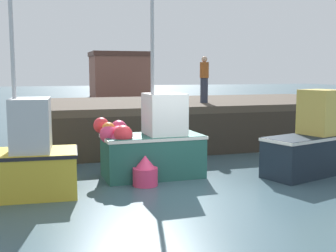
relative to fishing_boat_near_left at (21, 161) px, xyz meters
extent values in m
cube|color=#38515B|center=(3.84, -1.12, -0.87)|extent=(120.00, 160.00, 0.10)
cube|color=#473D33|center=(6.74, 6.35, 0.75)|extent=(13.39, 6.43, 0.25)
cube|color=#312A23|center=(6.74, 3.26, -0.10)|extent=(13.39, 0.24, 1.45)
cylinder|color=#312A23|center=(0.45, 3.34, -0.10)|extent=(0.31, 0.31, 1.45)
cylinder|color=#312A23|center=(6.74, 3.34, -0.10)|extent=(0.31, 0.31, 1.45)
cylinder|color=#312A23|center=(2.73, 9.36, -0.10)|extent=(0.31, 0.31, 1.45)
cylinder|color=#312A23|center=(10.76, 9.36, -0.10)|extent=(0.31, 0.31, 1.45)
cylinder|color=#312A23|center=(3.60, 3.34, -0.10)|extent=(6.32, 0.16, 1.31)
cube|color=gold|center=(-0.08, 0.01, -0.30)|extent=(2.79, 1.66, 1.05)
cube|color=black|center=(-0.08, 0.01, 0.18)|extent=(2.85, 1.69, 0.08)
cube|color=#B2B7BC|center=(0.26, -0.02, 0.84)|extent=(0.97, 1.28, 1.23)
cylinder|color=#B7B7BC|center=(-0.08, 0.01, 2.72)|extent=(0.09, 0.09, 2.54)
cube|color=#23564C|center=(3.40, 0.83, -0.24)|extent=(2.68, 1.37, 1.16)
cube|color=silver|center=(3.40, 0.83, 0.29)|extent=(2.73, 1.40, 0.08)
cube|color=silver|center=(3.74, 0.84, 0.90)|extent=(1.02, 1.13, 1.12)
cylinder|color=#B7B7BC|center=(3.40, 0.83, 2.97)|extent=(0.10, 0.10, 3.01)
sphere|color=red|center=(2.51, 0.48, 0.44)|extent=(0.50, 0.50, 0.50)
sphere|color=#DB3866|center=(2.57, 1.32, 0.49)|extent=(0.47, 0.47, 0.47)
sphere|color=orange|center=(2.20, 0.87, 0.55)|extent=(0.36, 0.36, 0.36)
sphere|color=#DB3866|center=(2.47, 0.88, 0.39)|extent=(0.46, 0.46, 0.46)
sphere|color=#DB3866|center=(2.19, 0.80, 0.41)|extent=(0.48, 0.48, 0.48)
sphere|color=red|center=(2.09, 1.40, 0.59)|extent=(0.43, 0.43, 0.43)
sphere|color=#DB3866|center=(2.43, 0.56, 0.30)|extent=(0.47, 0.47, 0.47)
cube|color=#19232D|center=(7.70, -0.25, -0.27)|extent=(3.12, 1.91, 1.11)
cube|color=silver|center=(7.70, -0.25, 0.24)|extent=(3.18, 1.95, 0.08)
cube|color=gold|center=(8.05, -0.14, 0.92)|extent=(1.16, 1.19, 1.26)
cylinder|color=#2D3342|center=(6.57, 4.87, 1.35)|extent=(0.29, 0.29, 0.94)
cylinder|color=#994C1E|center=(6.57, 4.87, 2.11)|extent=(0.34, 0.34, 0.59)
sphere|color=tan|center=(6.57, 4.87, 2.52)|extent=(0.22, 0.22, 0.22)
cube|color=brown|center=(9.96, 37.95, 1.46)|extent=(6.31, 4.91, 4.57)
cube|color=#4F2D24|center=(9.96, 37.95, 4.00)|extent=(6.56, 5.10, 0.50)
cylinder|color=#DB3866|center=(2.97, 0.00, -0.59)|extent=(0.64, 0.64, 0.46)
cone|color=#DB3866|center=(2.97, 0.00, -0.21)|extent=(0.51, 0.51, 0.32)
camera|label=1|loc=(0.29, -10.34, 2.05)|focal=46.01mm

